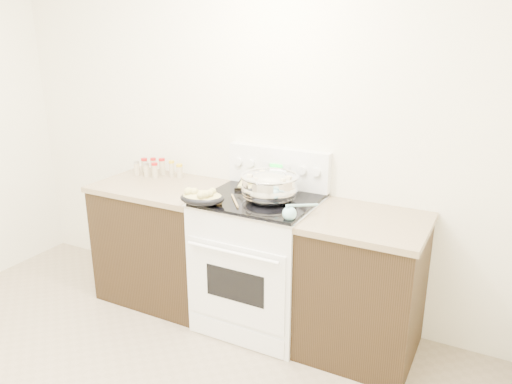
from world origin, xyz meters
The scene contains 10 objects.
room_shell centered at (0.00, 0.00, 1.70)m, with size 4.10×3.60×2.75m.
counter_left centered at (-0.48, 1.43, 0.46)m, with size 0.93×0.67×0.92m.
counter_right centered at (1.08, 1.43, 0.46)m, with size 0.73×0.67×0.92m.
kitchen_range centered at (0.35, 1.42, 0.49)m, with size 0.78×0.73×1.22m.
mixing_bowl centered at (0.43, 1.41, 1.03)m, with size 0.38×0.38×0.22m.
roasting_pan centered at (0.08, 1.14, 0.99)m, with size 0.33×0.27×0.11m.
baking_sheet centered at (0.27, 1.66, 0.96)m, with size 0.46×0.38×0.06m.
wooden_spoon centered at (0.20, 1.22, 0.95)m, with size 0.17×0.21×0.04m.
blue_ladle centered at (0.68, 1.18, 0.98)m, with size 0.14×0.28×0.11m.
spice_jars centered at (-0.65, 1.59, 0.98)m, with size 0.39×0.15×0.13m.
Camera 1 is at (1.78, -1.37, 2.02)m, focal length 35.00 mm.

